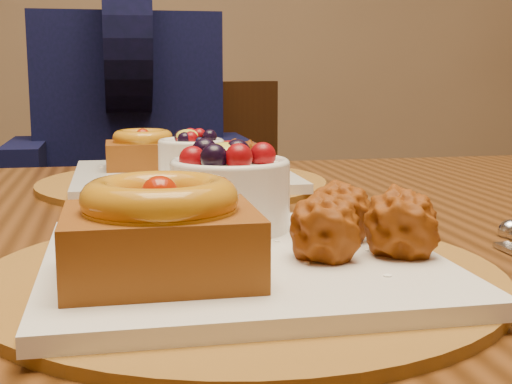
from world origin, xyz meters
TOP-DOWN VIEW (x-y plane):
  - dining_table at (-0.08, -0.05)m, footprint 1.60×0.90m
  - place_setting_near at (-0.08, -0.27)m, footprint 0.38×0.38m
  - place_setting_far at (-0.08, 0.16)m, footprint 0.38×0.38m
  - chair_far at (0.10, 0.82)m, footprint 0.56×0.56m
  - diner at (-0.13, 0.82)m, footprint 0.49×0.47m

SIDE VIEW (x-z plane):
  - chair_far at x=0.10m, z-range 0.05..0.93m
  - dining_table at x=-0.08m, z-range 0.30..1.06m
  - place_setting_far at x=-0.08m, z-range 0.74..0.82m
  - place_setting_near at x=-0.08m, z-range 0.74..0.83m
  - diner at x=-0.13m, z-range 0.45..1.24m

